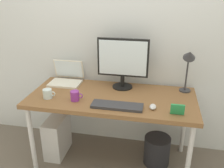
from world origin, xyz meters
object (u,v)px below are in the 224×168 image
Objects in this scene: laptop at (67,77)px; wastebasket at (157,150)px; mouse at (153,107)px; monitor at (123,61)px; desk_lamp at (189,61)px; desk at (112,102)px; photo_frame at (178,109)px; coffee_mug at (75,96)px; glass_cup at (48,94)px; computer_tower at (57,136)px; keyboard at (117,106)px.

wastebasket is at bearing -10.85° from laptop.
mouse reaches higher than wastebasket.
monitor is 1.13× the size of desk_lamp.
desk is 5.17× the size of wastebasket.
photo_frame reaches higher than mouse.
laptop is 0.73× the size of desk_lamp.
desk_lamp reaches higher than photo_frame.
mouse is 0.79× the size of coffee_mug.
photo_frame is (0.52, -0.46, -0.23)m from monitor.
monitor is 0.97m from wastebasket.
desk_lamp reaches higher than glass_cup.
desk is 0.36m from coffee_mug.
computer_tower is at bearing 168.56° from photo_frame.
keyboard is 0.50m from photo_frame.
glass_cup is (-0.65, 0.05, 0.03)m from keyboard.
laptop is 1.07× the size of wastebasket.
laptop is 0.76× the size of computer_tower.
desk_lamp is 1.54m from computer_tower.
glass_cup is at bearing -94.65° from laptop.
desk_lamp is (0.61, 0.00, 0.03)m from monitor.
desk_lamp reaches higher than mouse.
coffee_mug is 1.01m from wastebasket.
monitor is at bearing 73.90° from desk.
monitor is 1.19× the size of computer_tower.
wastebasket is at bearing 11.45° from glass_cup.
laptop is 1.01m from mouse.
computer_tower is 1.40× the size of wastebasket.
desk_lamp reaches higher than desk.
computer_tower is (-0.29, 0.15, -0.57)m from coffee_mug.
desk is 0.60m from glass_cup.
monitor is (0.06, 0.22, 0.34)m from desk.
photo_frame is at bearing -5.41° from coffee_mug.
photo_frame reaches higher than computer_tower.
monitor reaches higher than keyboard.
laptop reaches higher than desk.
computer_tower is (-0.59, -0.00, -0.47)m from desk.
wastebasket is (0.39, -0.17, -0.87)m from monitor.
laptop is 1.24m from desk_lamp.
mouse is at bearing -106.98° from wastebasket.
coffee_mug is at bearing -164.98° from wastebasket.
desk_lamp is (0.67, 0.22, 0.37)m from desk.
laptop is at bearing 155.94° from mouse.
desk is 0.60m from laptop.
mouse is (0.92, -0.41, -0.04)m from laptop.
laptop is 1.22m from photo_frame.
computer_tower is at bearing -179.62° from desk.
desk is at bearing 155.53° from mouse.
coffee_mug is at bearing -59.82° from laptop.
desk_lamp is at bearing 0.06° from monitor.
glass_cup is at bearing 179.11° from mouse.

